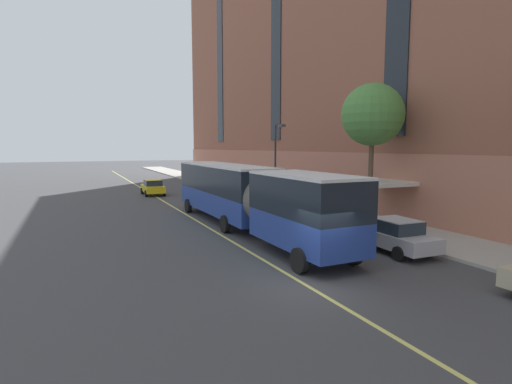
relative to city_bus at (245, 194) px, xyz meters
name	(u,v)px	position (x,y,z in m)	size (l,w,h in m)	color
ground_plane	(319,281)	(-1.04, -9.22, -2.14)	(260.00, 260.00, 0.00)	#424244
sidewalk	(431,238)	(7.89, -6.22, -2.07)	(4.47, 160.00, 0.15)	#ADA89E
city_bus	(245,194)	(0.00, 0.00, 0.00)	(2.96, 18.96, 3.70)	navy
parked_car_red_0	(259,198)	(4.34, 7.33, -1.36)	(2.13, 4.28, 1.56)	#B21E19
parked_car_silver_2	(393,235)	(4.38, -7.18, -1.36)	(2.09, 4.54, 1.56)	#B7B7BC
parked_car_red_4	(201,182)	(4.60, 23.84, -1.36)	(2.02, 4.50, 1.56)	#B21E19
parked_car_white_5	(308,211)	(4.49, 0.34, -1.36)	(1.97, 4.57, 1.56)	silver
parked_car_darkgray_6	(228,189)	(4.59, 14.80, -1.36)	(1.99, 4.39, 1.56)	#4C4C51
taxi_cab	(153,187)	(-1.68, 19.61, -1.36)	(2.00, 4.23, 1.56)	yellow
street_tree_far_uptown	(372,115)	(7.66, -1.71, 4.60)	(3.77, 3.77, 8.51)	brown
street_lamp	(277,155)	(6.26, 8.01, 2.02)	(0.36, 1.48, 6.49)	#2D2D30
fire_hydrant	(265,197)	(6.16, 9.89, -1.65)	(0.42, 0.24, 0.72)	red
lane_centerline	(266,262)	(-1.70, -6.22, -2.14)	(0.16, 140.00, 0.01)	#E0D66B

